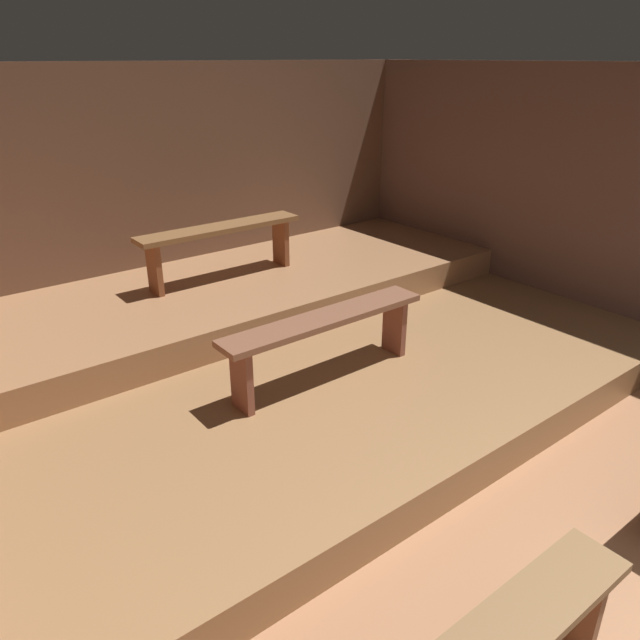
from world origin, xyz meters
TOP-DOWN VIEW (x-y plane):
  - ground at (0.00, 2.67)m, footprint 6.05×6.15m
  - wall_back at (0.00, 5.38)m, footprint 6.05×0.06m
  - wall_right at (2.65, 2.67)m, footprint 0.06×6.15m
  - platform_lower at (0.00, 3.53)m, footprint 5.25×3.64m
  - platform_middle at (0.00, 4.51)m, footprint 5.25×1.68m
  - bench_lower_center at (-0.11, 2.98)m, footprint 1.58×0.26m
  - bench_middle_center at (0.03, 4.62)m, footprint 1.51×0.26m

SIDE VIEW (x-z plane):
  - ground at x=0.00m, z-range -0.08..0.00m
  - platform_lower at x=0.00m, z-range 0.00..0.25m
  - platform_middle at x=0.00m, z-range 0.25..0.51m
  - bench_lower_center at x=-0.11m, z-range 0.39..0.87m
  - bench_middle_center at x=0.03m, z-range 0.64..1.12m
  - wall_back at x=0.00m, z-range 0.00..2.29m
  - wall_right at x=2.65m, z-range 0.00..2.29m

